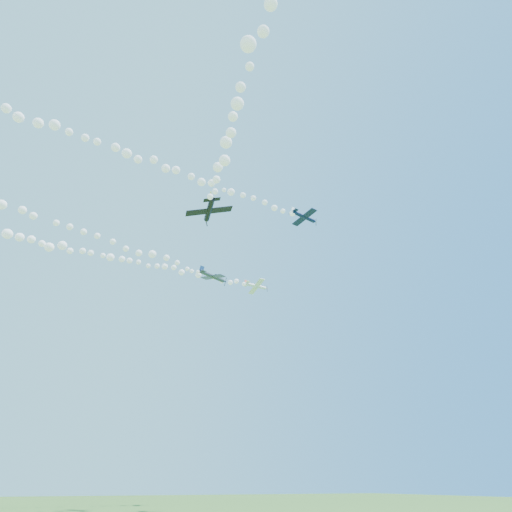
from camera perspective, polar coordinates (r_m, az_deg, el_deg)
name	(u,v)px	position (r m, az deg, el deg)	size (l,w,h in m)	color
plane_white	(256,286)	(110.29, 0.03, -4.03)	(6.69, 6.86, 2.18)	white
smoke_trail_white	(116,258)	(100.73, -18.20, -0.24)	(66.65, 6.27, 2.85)	white
plane_navy	(304,217)	(90.77, 6.44, 5.21)	(6.65, 7.06, 2.60)	#0D173B
smoke_trail_navy	(120,151)	(77.47, -17.74, 13.15)	(73.03, 12.16, 2.65)	white
plane_grey	(213,276)	(90.65, -5.78, -2.72)	(7.07, 7.40, 2.56)	#353F4D
smoke_trail_grey	(0,204)	(77.48, -30.93, 5.97)	(73.56, 25.51, 3.22)	white
plane_black	(209,210)	(60.59, -6.28, 6.08)	(6.52, 6.37, 2.11)	black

